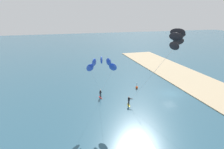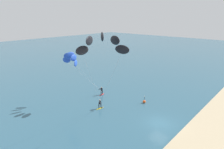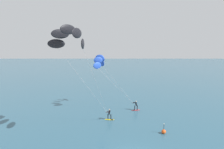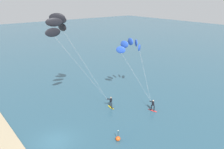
# 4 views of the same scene
# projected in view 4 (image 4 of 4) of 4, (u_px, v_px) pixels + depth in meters

# --- Properties ---
(ground_plane) EXTENTS (240.00, 240.00, 0.00)m
(ground_plane) POSITION_uv_depth(u_px,v_px,m) (56.00, 141.00, 26.28)
(ground_plane) COLOR #2D566B
(kitesurfer_nearshore) EXTENTS (8.20, 8.22, 13.44)m
(kitesurfer_nearshore) POSITION_uv_depth(u_px,v_px,m) (59.00, 27.00, 30.52)
(kitesurfer_nearshore) COLOR yellow
(kitesurfer_nearshore) RESTS_ON ground
(kitesurfer_mid_water) EXTENTS (7.94, 4.58, 9.44)m
(kitesurfer_mid_water) POSITION_uv_depth(u_px,v_px,m) (131.00, 48.00, 35.53)
(kitesurfer_mid_water) COLOR red
(kitesurfer_mid_water) RESTS_ON ground
(marker_buoy) EXTENTS (0.56, 0.56, 1.38)m
(marker_buoy) POSITION_uv_depth(u_px,v_px,m) (118.00, 138.00, 26.24)
(marker_buoy) COLOR #EA5119
(marker_buoy) RESTS_ON ground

